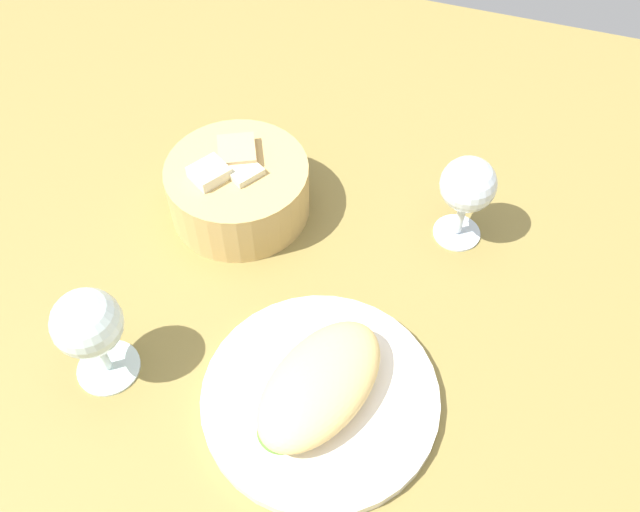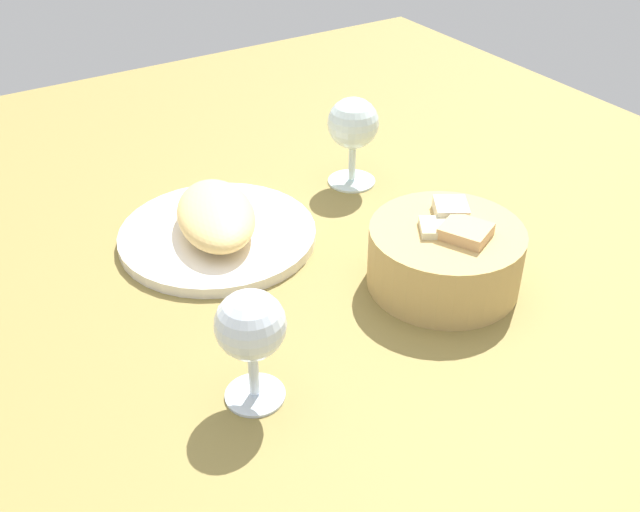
{
  "view_description": "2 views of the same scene",
  "coord_description": "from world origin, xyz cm",
  "px_view_note": "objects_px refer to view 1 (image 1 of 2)",
  "views": [
    {
      "loc": [
        -37.27,
        -17.82,
        67.16
      ],
      "look_at": [
        8.38,
        -2.66,
        4.92
      ],
      "focal_mm": 39.13,
      "sensor_mm": 36.0,
      "label": 1
    },
    {
      "loc": [
        67.74,
        -38.61,
        51.59
      ],
      "look_at": [
        11.13,
        -3.12,
        5.91
      ],
      "focal_mm": 41.76,
      "sensor_mm": 36.0,
      "label": 2
    }
  ],
  "objects_px": {
    "wine_glass_near": "(467,188)",
    "wine_glass_far": "(89,327)",
    "bread_basket": "(238,188)",
    "plate": "(320,397)"
  },
  "relations": [
    {
      "from": "wine_glass_near",
      "to": "wine_glass_far",
      "type": "distance_m",
      "value": 0.44
    },
    {
      "from": "bread_basket",
      "to": "wine_glass_far",
      "type": "relative_size",
      "value": 1.38
    },
    {
      "from": "bread_basket",
      "to": "wine_glass_near",
      "type": "xyz_separation_m",
      "value": [
        0.05,
        -0.27,
        0.04
      ]
    },
    {
      "from": "wine_glass_near",
      "to": "plate",
      "type": "bearing_deg",
      "value": 161.56
    },
    {
      "from": "plate",
      "to": "wine_glass_far",
      "type": "height_order",
      "value": "wine_glass_far"
    },
    {
      "from": "plate",
      "to": "wine_glass_near",
      "type": "distance_m",
      "value": 0.29
    },
    {
      "from": "wine_glass_near",
      "to": "wine_glass_far",
      "type": "relative_size",
      "value": 0.96
    },
    {
      "from": "plate",
      "to": "wine_glass_far",
      "type": "relative_size",
      "value": 1.95
    },
    {
      "from": "plate",
      "to": "wine_glass_near",
      "type": "xyz_separation_m",
      "value": [
        0.27,
        -0.09,
        0.08
      ]
    },
    {
      "from": "bread_basket",
      "to": "wine_glass_far",
      "type": "xyz_separation_m",
      "value": [
        -0.26,
        0.05,
        0.05
      ]
    }
  ]
}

